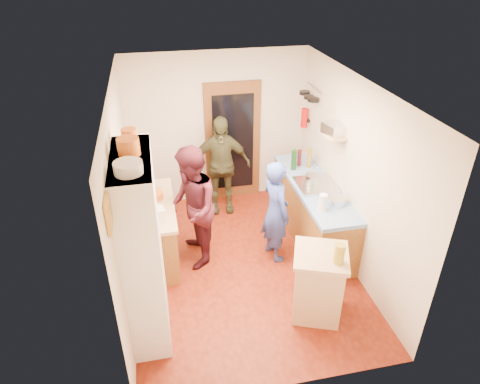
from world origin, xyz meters
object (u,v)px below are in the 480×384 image
object	(u,v)px
right_counter_base	(312,212)
island_base	(318,285)
person_left	(194,206)
person_back	(221,165)
hutch_body	(142,248)
person_hob	(278,212)

from	to	relation	value
right_counter_base	island_base	world-z (taller)	island_base
right_counter_base	person_left	bearing A→B (deg)	-173.76
right_counter_base	island_base	size ratio (longest dim) A/B	2.56
right_counter_base	person_back	distance (m)	1.67
hutch_body	right_counter_base	bearing A→B (deg)	27.47
right_counter_base	person_left	size ratio (longest dim) A/B	1.25
island_base	person_hob	xyz separation A→B (m)	(-0.16, 1.19, 0.33)
person_hob	person_left	distance (m)	1.18
hutch_body	person_left	bearing A→B (deg)	58.50
hutch_body	person_back	xyz separation A→B (m)	(1.27, 2.34, -0.25)
hutch_body	island_base	world-z (taller)	hutch_body
hutch_body	person_back	world-z (taller)	hutch_body
island_base	person_back	xyz separation A→B (m)	(-0.73, 2.62, 0.42)
right_counter_base	person_left	distance (m)	1.89
hutch_body	island_base	distance (m)	2.12
right_counter_base	person_left	world-z (taller)	person_left
hutch_body	person_hob	world-z (taller)	hutch_body
person_back	right_counter_base	bearing A→B (deg)	-34.60
hutch_body	island_base	xyz separation A→B (m)	(2.00, -0.27, -0.67)
person_hob	person_left	size ratio (longest dim) A/B	0.87
right_counter_base	island_base	bearing A→B (deg)	-107.78
person_back	hutch_body	bearing A→B (deg)	-112.82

